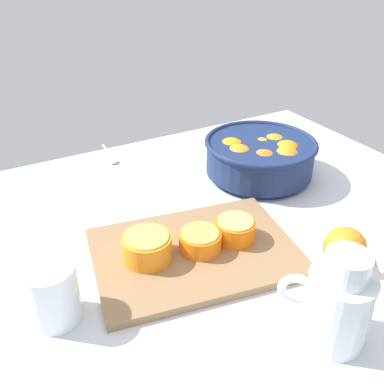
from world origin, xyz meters
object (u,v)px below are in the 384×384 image
fruit_bowl (260,156)px  juice_glass (54,297)px  spoon (111,157)px  cutting_board (195,252)px  juice_pitcher (336,307)px  loose_orange_2 (345,248)px  orange_half_1 (147,247)px  orange_half_0 (235,229)px  orange_half_2 (200,240)px

fruit_bowl → juice_glass: (-53.73, -21.71, -1.05)cm
spoon → juice_glass: bearing=-118.0°
fruit_bowl → cutting_board: fruit_bowl is taller
juice_pitcher → loose_orange_2: (13.42, 10.83, -2.14)cm
cutting_board → orange_half_1: (-8.34, 1.90, 3.09)cm
fruit_bowl → orange_half_0: bearing=-135.6°
juice_pitcher → orange_half_1: bearing=121.0°
loose_orange_2 → spoon: size_ratio=0.55×
juice_glass → spoon: juice_glass is taller
fruit_bowl → loose_orange_2: fruit_bowl is taller
cutting_board → juice_glass: bearing=-174.1°
juice_pitcher → loose_orange_2: bearing=38.9°
cutting_board → orange_half_2: bearing=-19.2°
fruit_bowl → loose_orange_2: 34.42cm
orange_half_0 → loose_orange_2: (13.41, -13.85, 0.19)cm
orange_half_2 → juice_pitcher: bearing=-74.0°
juice_glass → spoon: size_ratio=0.71×
juice_glass → juice_pitcher: bearing=-34.3°
cutting_board → loose_orange_2: (21.52, -14.62, 2.93)cm
orange_half_2 → cutting_board: bearing=160.8°
loose_orange_2 → spoon: 63.92cm
fruit_bowl → spoon: size_ratio=1.96×
juice_pitcher → loose_orange_2: juice_pitcher is taller
orange_half_0 → orange_half_1: 16.67cm
orange_half_1 → spoon: orange_half_1 is taller
cutting_board → orange_half_0: 8.59cm
juice_pitcher → juice_glass: (-33.45, 22.82, -1.65)cm
fruit_bowl → cutting_board: bearing=-146.1°
juice_pitcher → spoon: bearing=96.3°
orange_half_0 → orange_half_2: size_ratio=0.99×
juice_glass → loose_orange_2: juice_glass is taller
orange_half_2 → loose_orange_2: bearing=-34.7°
orange_half_2 → orange_half_1: bearing=166.5°
fruit_bowl → orange_half_2: size_ratio=3.46×
fruit_bowl → orange_half_2: fruit_bowl is taller
juice_glass → cutting_board: (25.35, 2.64, -3.42)cm
juice_pitcher → orange_half_0: juice_pitcher is taller
orange_half_0 → spoon: 47.10cm
fruit_bowl → orange_half_2: 33.69cm
spoon → fruit_bowl: bearing=-43.3°
orange_half_2 → fruit_bowl: bearing=35.2°
fruit_bowl → spoon: fruit_bowl is taller
cutting_board → spoon: size_ratio=2.66×
spoon → orange_half_0: bearing=-80.4°
cutting_board → loose_orange_2: loose_orange_2 is taller
juice_glass → cutting_board: 25.71cm
loose_orange_2 → juice_pitcher: bearing=-141.1°
loose_orange_2 → cutting_board: bearing=145.8°
orange_half_2 → loose_orange_2: (20.63, -14.31, 0.38)cm
spoon → juice_pitcher: bearing=-83.7°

